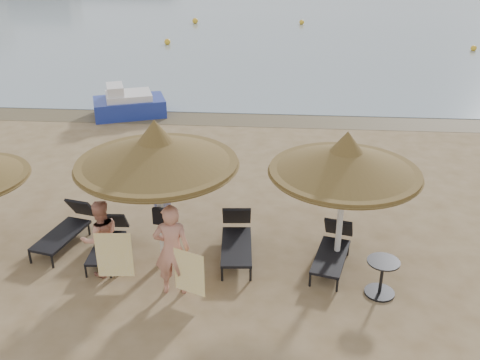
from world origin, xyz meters
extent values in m
plane|color=#8C7454|center=(0.00, 0.00, 0.00)|extent=(160.00, 160.00, 0.00)
cube|color=brown|center=(0.00, 9.40, 0.00)|extent=(200.00, 1.60, 0.01)
cylinder|color=silver|center=(-0.52, 0.25, 1.14)|extent=(0.13, 0.13, 2.27)
cone|color=brown|center=(-0.52, 0.25, 2.51)|extent=(3.14, 3.14, 0.60)
cone|color=brown|center=(-0.52, 0.25, 2.87)|extent=(0.76, 0.76, 0.49)
cylinder|color=brown|center=(-0.52, 0.25, 2.23)|extent=(3.08, 3.08, 0.11)
cylinder|color=silver|center=(3.04, 0.48, 1.06)|extent=(0.12, 0.12, 2.12)
cone|color=brown|center=(3.04, 0.48, 2.34)|extent=(2.93, 2.93, 0.56)
cone|color=brown|center=(3.04, 0.48, 2.68)|extent=(0.71, 0.71, 0.45)
cylinder|color=brown|center=(3.04, 0.48, 2.08)|extent=(2.87, 2.87, 0.10)
cylinder|color=black|center=(-3.26, -0.01, 0.14)|extent=(0.05, 0.05, 0.27)
cylinder|color=black|center=(-2.74, -0.14, 0.14)|extent=(0.05, 0.05, 0.27)
cylinder|color=black|center=(-2.95, 1.31, 0.14)|extent=(0.05, 0.05, 0.27)
cylinder|color=black|center=(-2.42, 1.18, 0.14)|extent=(0.05, 0.05, 0.27)
cube|color=black|center=(-2.83, 0.63, 0.30)|extent=(0.92, 1.55, 0.06)
cube|color=black|center=(-2.63, 1.46, 0.53)|extent=(0.68, 0.54, 0.55)
cylinder|color=black|center=(-1.95, -0.40, 0.12)|extent=(0.04, 0.04, 0.24)
cylinder|color=black|center=(-1.46, -0.38, 0.12)|extent=(0.04, 0.04, 0.24)
cylinder|color=black|center=(-1.99, 0.82, 0.12)|extent=(0.04, 0.04, 0.24)
cylinder|color=black|center=(-1.51, 0.84, 0.12)|extent=(0.04, 0.04, 0.24)
cube|color=black|center=(-1.73, 0.27, 0.27)|extent=(0.59, 1.33, 0.05)
cube|color=black|center=(-1.76, 1.03, 0.48)|extent=(0.56, 0.39, 0.50)
cylinder|color=black|center=(0.75, -0.30, 0.14)|extent=(0.05, 0.05, 0.28)
cylinder|color=black|center=(1.31, -0.26, 0.14)|extent=(0.05, 0.05, 0.28)
cylinder|color=black|center=(0.64, 1.09, 0.14)|extent=(0.05, 0.05, 0.28)
cylinder|color=black|center=(1.20, 1.13, 0.14)|extent=(0.05, 0.05, 0.28)
cube|color=black|center=(0.97, 0.46, 0.31)|extent=(0.73, 1.54, 0.06)
cube|color=black|center=(0.90, 1.34, 0.55)|extent=(0.65, 0.47, 0.56)
cylinder|color=black|center=(2.46, -0.34, 0.13)|extent=(0.05, 0.05, 0.26)
cylinder|color=black|center=(2.97, -0.48, 0.13)|extent=(0.05, 0.05, 0.26)
cylinder|color=black|center=(2.80, 0.93, 0.13)|extent=(0.05, 0.05, 0.26)
cylinder|color=black|center=(3.31, 0.79, 0.13)|extent=(0.05, 0.05, 0.26)
cube|color=black|center=(2.90, 0.27, 0.29)|extent=(0.92, 1.51, 0.06)
cube|color=black|center=(3.11, 1.07, 0.52)|extent=(0.66, 0.53, 0.53)
cylinder|color=black|center=(3.78, -0.47, 0.02)|extent=(0.57, 0.57, 0.04)
cylinder|color=black|center=(3.78, -0.47, 0.36)|extent=(0.06, 0.06, 0.69)
cylinder|color=black|center=(3.78, -0.47, 0.72)|extent=(0.61, 0.61, 0.03)
imported|color=tan|center=(-1.62, -0.22, 0.94)|extent=(1.03, 0.92, 1.87)
imported|color=tan|center=(-0.12, -0.70, 1.08)|extent=(1.04, 0.72, 2.16)
cube|color=yellow|center=(-1.27, -0.57, 0.67)|extent=(0.69, 0.08, 0.97)
cube|color=yellow|center=(0.23, -0.95, 0.62)|extent=(0.60, 0.26, 0.89)
cube|color=white|center=(-0.52, 0.43, 1.36)|extent=(0.34, 0.23, 0.41)
cube|color=black|center=(-0.52, 0.09, 1.18)|extent=(0.25, 0.11, 0.35)
cube|color=navy|center=(-3.72, 9.53, 0.31)|extent=(2.87, 2.25, 0.63)
cube|color=silver|center=(-3.72, 9.53, 0.71)|extent=(1.93, 1.73, 0.29)
cube|color=silver|center=(-4.15, 9.37, 0.97)|extent=(0.89, 1.16, 0.40)
sphere|color=gold|center=(-4.91, 22.29, 0.18)|extent=(0.36, 0.36, 0.36)
sphere|color=gold|center=(3.10, 30.02, 0.17)|extent=(0.34, 0.34, 0.34)
sphere|color=gold|center=(12.39, 21.92, 0.16)|extent=(0.33, 0.33, 0.33)
sphere|color=gold|center=(-4.44, 29.80, 0.20)|extent=(0.41, 0.41, 0.41)
camera|label=1|loc=(1.77, -8.89, 6.32)|focal=40.00mm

